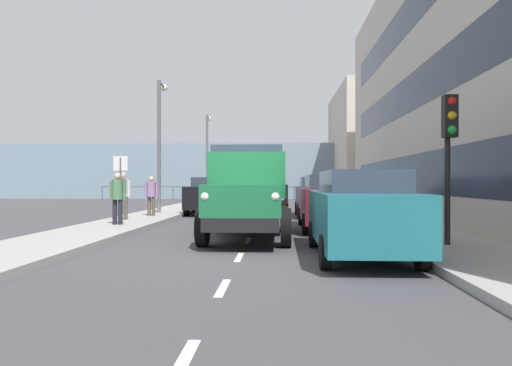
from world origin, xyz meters
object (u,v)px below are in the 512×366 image
car_teal_kerbside_near (359,212)px  pedestrian_with_bag (123,192)px  car_black_oppositeside_0 (211,195)px  pedestrian_couple_b (151,193)px  traffic_light_near (449,137)px  street_sign (121,177)px  car_silver_oppositeside_1 (227,192)px  pedestrian_near_railing (118,194)px  lamp_post_promenade (160,133)px  car_navy_kerbside_2 (316,196)px  car_maroon_kerbside_1 (330,201)px  lamp_post_far (207,150)px  truck_vintage_green (248,194)px

car_teal_kerbside_near → pedestrian_with_bag: (7.22, -7.03, 0.26)m
car_black_oppositeside_0 → pedestrian_couple_b: size_ratio=2.52×
pedestrian_with_bag → pedestrian_couple_b: pedestrian_with_bag is taller
traffic_light_near → street_sign: bearing=-31.7°
car_silver_oppositeside_1 → street_sign: bearing=79.4°
car_black_oppositeside_0 → pedestrian_near_railing: (1.95, 7.01, 0.22)m
car_black_oppositeside_0 → lamp_post_promenade: size_ratio=0.67×
pedestrian_with_bag → traffic_light_near: bearing=145.8°
car_navy_kerbside_2 → pedestrian_couple_b: pedestrian_couple_b is taller
car_maroon_kerbside_1 → car_silver_oppositeside_1: 14.02m
car_maroon_kerbside_1 → car_silver_oppositeside_1: same height
pedestrian_with_bag → lamp_post_far: bearing=-91.6°
car_silver_oppositeside_1 → pedestrian_with_bag: pedestrian_with_bag is taller
car_maroon_kerbside_1 → pedestrian_near_railing: size_ratio=2.64×
lamp_post_promenade → car_teal_kerbside_near: bearing=121.8°
truck_vintage_green → car_navy_kerbside_2: (-2.42, -8.16, -0.29)m
truck_vintage_green → pedestrian_couple_b: truck_vintage_green is taller
car_maroon_kerbside_1 → lamp_post_promenade: size_ratio=0.74×
pedestrian_with_bag → car_navy_kerbside_2: bearing=-152.5°
pedestrian_couple_b → car_black_oppositeside_0: bearing=-121.8°
truck_vintage_green → car_silver_oppositeside_1: truck_vintage_green is taller
car_maroon_kerbside_1 → lamp_post_far: lamp_post_far is taller
lamp_post_promenade → street_sign: bearing=88.7°
truck_vintage_green → car_navy_kerbside_2: truck_vintage_green is taller
car_teal_kerbside_near → pedestrian_couple_b: size_ratio=2.83×
truck_vintage_green → car_maroon_kerbside_1: (-2.42, -2.70, -0.28)m
car_silver_oppositeside_1 → street_sign: (2.28, 12.13, 0.79)m
car_navy_kerbside_2 → lamp_post_far: (6.74, -12.72, 2.95)m
car_black_oppositeside_0 → pedestrian_near_railing: bearing=74.5°
car_navy_kerbside_2 → traffic_light_near: (-2.03, 10.04, 1.58)m
truck_vintage_green → car_black_oppositeside_0: 9.80m
lamp_post_far → car_maroon_kerbside_1: bearing=110.4°
truck_vintage_green → pedestrian_couple_b: 7.70m
car_black_oppositeside_0 → street_sign: 6.25m
car_teal_kerbside_near → lamp_post_promenade: 13.51m
traffic_light_near → car_silver_oppositeside_1: bearing=-69.0°
pedestrian_near_railing → lamp_post_promenade: lamp_post_promenade is taller
car_navy_kerbside_2 → car_black_oppositeside_0: 4.98m
pedestrian_near_railing → lamp_post_far: size_ratio=0.27×
car_navy_kerbside_2 → car_silver_oppositeside_1: same height
pedestrian_near_railing → car_maroon_kerbside_1: bearing=-178.3°
car_maroon_kerbside_1 → lamp_post_far: (6.74, -18.17, 2.94)m
pedestrian_near_railing → pedestrian_couple_b: size_ratio=1.04×
pedestrian_with_bag → street_sign: 0.85m
car_black_oppositeside_0 → car_silver_oppositeside_1: size_ratio=0.89×
car_teal_kerbside_near → pedestrian_with_bag: 10.08m
car_silver_oppositeside_1 → street_sign: 12.37m
car_navy_kerbside_2 → pedestrian_couple_b: bearing=14.9°
car_teal_kerbside_near → car_navy_kerbside_2: (-0.00, -10.79, -0.00)m
car_teal_kerbside_near → car_black_oppositeside_0: bearing=-68.4°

